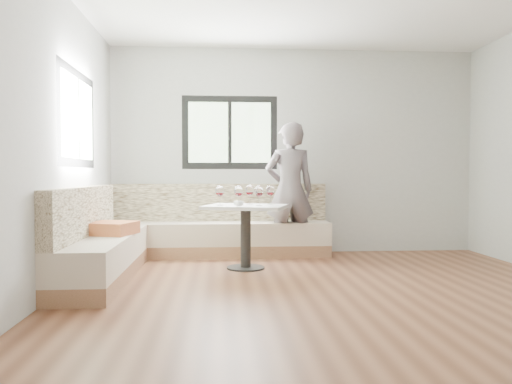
% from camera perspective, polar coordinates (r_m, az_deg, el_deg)
% --- Properties ---
extents(room, '(5.01, 5.01, 2.81)m').
position_cam_1_polar(room, '(4.54, 8.10, 6.23)').
color(room, brown).
rests_on(room, ground).
extents(banquette, '(2.90, 2.80, 0.95)m').
position_cam_1_polar(banquette, '(6.04, -9.42, -5.09)').
color(banquette, '#9D6D4C').
rests_on(banquette, ground).
extents(table, '(1.05, 0.92, 0.73)m').
position_cam_1_polar(table, '(5.70, -1.19, -3.34)').
color(table, black).
rests_on(table, ground).
extents(person, '(0.67, 0.47, 1.75)m').
position_cam_1_polar(person, '(6.51, 3.88, 0.24)').
color(person, '#5C5255').
rests_on(person, ground).
extents(olive_ramekin, '(0.11, 0.11, 0.05)m').
position_cam_1_polar(olive_ramekin, '(5.71, -2.00, -1.26)').
color(olive_ramekin, white).
rests_on(olive_ramekin, table).
extents(wine_glass_a, '(0.10, 0.10, 0.22)m').
position_cam_1_polar(wine_glass_a, '(5.61, -4.15, 0.05)').
color(wine_glass_a, white).
rests_on(wine_glass_a, table).
extents(wine_glass_b, '(0.10, 0.10, 0.22)m').
position_cam_1_polar(wine_glass_b, '(5.51, -2.01, 0.02)').
color(wine_glass_b, white).
rests_on(wine_glass_b, table).
extents(wine_glass_c, '(0.10, 0.10, 0.22)m').
position_cam_1_polar(wine_glass_c, '(5.50, 0.35, 0.01)').
color(wine_glass_c, white).
rests_on(wine_glass_c, table).
extents(wine_glass_d, '(0.10, 0.10, 0.22)m').
position_cam_1_polar(wine_glass_d, '(5.79, -0.75, 0.11)').
color(wine_glass_d, white).
rests_on(wine_glass_d, table).
extents(wine_glass_e, '(0.10, 0.10, 0.22)m').
position_cam_1_polar(wine_glass_e, '(5.72, 1.64, 0.09)').
color(wine_glass_e, white).
rests_on(wine_glass_e, table).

